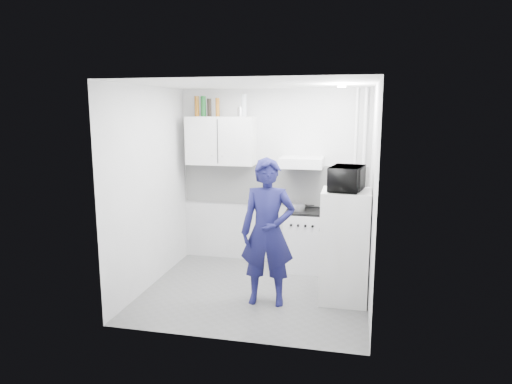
# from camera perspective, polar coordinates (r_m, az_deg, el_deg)

# --- Properties ---
(floor) EXTENTS (2.80, 2.80, 0.00)m
(floor) POSITION_cam_1_polar(r_m,az_deg,el_deg) (5.97, -0.12, -12.43)
(floor) COLOR slate
(floor) RESTS_ON ground
(ceiling) EXTENTS (2.80, 2.80, 0.00)m
(ceiling) POSITION_cam_1_polar(r_m,az_deg,el_deg) (5.51, -0.13, 13.37)
(ceiling) COLOR white
(ceiling) RESTS_ON wall_back
(wall_back) EXTENTS (2.80, 0.00, 2.80)m
(wall_back) POSITION_cam_1_polar(r_m,az_deg,el_deg) (6.80, 2.18, 1.80)
(wall_back) COLOR silver
(wall_back) RESTS_ON floor
(wall_left) EXTENTS (0.00, 2.60, 2.60)m
(wall_left) POSITION_cam_1_polar(r_m,az_deg,el_deg) (6.05, -13.18, 0.46)
(wall_left) COLOR silver
(wall_left) RESTS_ON floor
(wall_right) EXTENTS (0.00, 2.60, 2.60)m
(wall_right) POSITION_cam_1_polar(r_m,az_deg,el_deg) (5.46, 14.35, -0.63)
(wall_right) COLOR silver
(wall_right) RESTS_ON floor
(person) EXTENTS (0.67, 0.46, 1.76)m
(person) POSITION_cam_1_polar(r_m,az_deg,el_deg) (5.39, 1.47, -5.05)
(person) COLOR #141545
(person) RESTS_ON floor
(stove) EXTENTS (0.53, 0.53, 0.85)m
(stove) POSITION_cam_1_polar(r_m,az_deg,el_deg) (6.68, 5.97, -6.10)
(stove) COLOR white
(stove) RESTS_ON floor
(fridge) EXTENTS (0.57, 0.57, 1.36)m
(fridge) POSITION_cam_1_polar(r_m,az_deg,el_deg) (5.63, 10.99, -6.66)
(fridge) COLOR silver
(fridge) RESTS_ON floor
(stove_top) EXTENTS (0.51, 0.51, 0.03)m
(stove_top) POSITION_cam_1_polar(r_m,az_deg,el_deg) (6.57, 6.04, -2.41)
(stove_top) COLOR black
(stove_top) RESTS_ON stove
(saucepan) EXTENTS (0.19, 0.19, 0.10)m
(saucepan) POSITION_cam_1_polar(r_m,az_deg,el_deg) (6.53, 5.37, -1.86)
(saucepan) COLOR silver
(saucepan) RESTS_ON stove_top
(microwave) EXTENTS (0.57, 0.43, 0.29)m
(microwave) POSITION_cam_1_polar(r_m,az_deg,el_deg) (5.45, 11.29, 1.68)
(microwave) COLOR black
(microwave) RESTS_ON fridge
(bottle_a) EXTENTS (0.07, 0.07, 0.29)m
(bottle_a) POSITION_cam_1_polar(r_m,az_deg,el_deg) (6.85, -7.41, 10.58)
(bottle_a) COLOR brown
(bottle_a) RESTS_ON upper_cabinet
(bottle_b) EXTENTS (0.08, 0.08, 0.29)m
(bottle_b) POSITION_cam_1_polar(r_m,az_deg,el_deg) (6.81, -6.59, 10.60)
(bottle_b) COLOR #144C1E
(bottle_b) RESTS_ON upper_cabinet
(bottle_c) EXTENTS (0.06, 0.06, 0.26)m
(bottle_c) POSITION_cam_1_polar(r_m,az_deg,el_deg) (6.78, -5.85, 10.46)
(bottle_c) COLOR black
(bottle_c) RESTS_ON upper_cabinet
(bottle_d) EXTENTS (0.06, 0.06, 0.27)m
(bottle_d) POSITION_cam_1_polar(r_m,az_deg,el_deg) (6.74, -4.83, 10.51)
(bottle_d) COLOR brown
(bottle_d) RESTS_ON upper_cabinet
(canister_b) EXTENTS (0.07, 0.07, 0.14)m
(canister_b) POSITION_cam_1_polar(r_m,az_deg,el_deg) (6.65, -2.02, 9.99)
(canister_b) COLOR silver
(canister_b) RESTS_ON upper_cabinet
(bottle_e) EXTENTS (0.08, 0.08, 0.32)m
(bottle_e) POSITION_cam_1_polar(r_m,az_deg,el_deg) (6.64, -1.51, 10.76)
(bottle_e) COLOR #B2B7BC
(bottle_e) RESTS_ON upper_cabinet
(upper_cabinet) EXTENTS (1.00, 0.35, 0.70)m
(upper_cabinet) POSITION_cam_1_polar(r_m,az_deg,el_deg) (6.75, -4.38, 6.41)
(upper_cabinet) COLOR silver
(upper_cabinet) RESTS_ON wall_back
(range_hood) EXTENTS (0.60, 0.50, 0.14)m
(range_hood) POSITION_cam_1_polar(r_m,az_deg,el_deg) (6.45, 5.73, 3.72)
(range_hood) COLOR white
(range_hood) RESTS_ON wall_back
(backsplash) EXTENTS (2.74, 0.03, 0.60)m
(backsplash) POSITION_cam_1_polar(r_m,az_deg,el_deg) (6.80, 2.15, 0.95)
(backsplash) COLOR white
(backsplash) RESTS_ON wall_back
(pipe_a) EXTENTS (0.05, 0.05, 2.60)m
(pipe_a) POSITION_cam_1_polar(r_m,az_deg,el_deg) (6.61, 13.20, 1.29)
(pipe_a) COLOR white
(pipe_a) RESTS_ON floor
(pipe_b) EXTENTS (0.04, 0.04, 2.60)m
(pipe_b) POSITION_cam_1_polar(r_m,az_deg,el_deg) (6.61, 12.16, 1.33)
(pipe_b) COLOR white
(pipe_b) RESTS_ON floor
(ceiling_spot_fixture) EXTENTS (0.10, 0.10, 0.02)m
(ceiling_spot_fixture) POSITION_cam_1_polar(r_m,az_deg,el_deg) (5.58, 10.68, 12.85)
(ceiling_spot_fixture) COLOR white
(ceiling_spot_fixture) RESTS_ON ceiling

